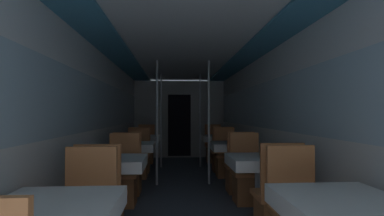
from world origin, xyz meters
TOP-DOWN VIEW (x-y plane):
  - wall_left at (-1.28, 3.60)m, footprint 0.05×10.00m
  - wall_right at (1.28, 3.60)m, footprint 0.05×10.00m
  - ceiling_panel at (0.00, 3.60)m, footprint 2.57×10.00m
  - bulkhead_far at (0.00, 7.57)m, footprint 2.52×0.09m
  - dining_table_left_1 at (-0.85, 2.60)m, footprint 0.71×0.71m
  - chair_left_near_1 at (-0.85, 2.00)m, footprint 0.42×0.42m
  - chair_left_far_1 at (-0.85, 3.19)m, footprint 0.42×0.42m
  - dining_table_left_2 at (-0.85, 4.31)m, footprint 0.71×0.71m
  - chair_left_near_2 at (-0.85, 3.72)m, footprint 0.42×0.42m
  - chair_left_far_2 at (-0.85, 4.90)m, footprint 0.42×0.42m
  - support_pole_left_2 at (-0.45, 4.31)m, footprint 0.04×0.04m
  - dining_table_left_3 at (-0.85, 6.02)m, footprint 0.71×0.71m
  - chair_left_near_3 at (-0.85, 5.43)m, footprint 0.42×0.42m
  - chair_left_far_3 at (-0.85, 6.62)m, footprint 0.42×0.42m
  - support_pole_left_3 at (-0.45, 6.02)m, footprint 0.04×0.04m
  - dining_table_right_0 at (0.85, 0.88)m, footprint 0.71×0.71m
  - dining_table_right_1 at (0.85, 2.60)m, footprint 0.71×0.71m
  - chair_right_near_1 at (0.85, 2.00)m, footprint 0.42×0.42m
  - chair_right_far_1 at (0.85, 3.19)m, footprint 0.42×0.42m
  - dining_table_right_2 at (0.85, 4.31)m, footprint 0.71×0.71m
  - chair_right_near_2 at (0.85, 3.72)m, footprint 0.42×0.42m
  - chair_right_far_2 at (0.85, 4.90)m, footprint 0.42×0.42m
  - support_pole_right_2 at (0.45, 4.31)m, footprint 0.04×0.04m
  - dining_table_right_3 at (0.85, 6.02)m, footprint 0.71×0.71m
  - chair_right_near_3 at (0.85, 5.43)m, footprint 0.42×0.42m
  - chair_right_far_3 at (0.85, 6.62)m, footprint 0.42×0.42m
  - support_pole_right_3 at (0.45, 6.02)m, footprint 0.04×0.04m

SIDE VIEW (x-z plane):
  - chair_left_near_1 at x=-0.85m, z-range -0.19..0.77m
  - chair_left_far_1 at x=-0.85m, z-range -0.19..0.77m
  - chair_left_near_2 at x=-0.85m, z-range -0.19..0.77m
  - chair_left_far_2 at x=-0.85m, z-range -0.19..0.77m
  - chair_left_near_3 at x=-0.85m, z-range -0.19..0.77m
  - chair_left_far_3 at x=-0.85m, z-range -0.19..0.77m
  - chair_right_near_1 at x=0.85m, z-range -0.19..0.77m
  - chair_right_far_1 at x=0.85m, z-range -0.19..0.77m
  - chair_right_near_2 at x=0.85m, z-range -0.19..0.77m
  - chair_right_far_2 at x=0.85m, z-range -0.19..0.77m
  - chair_right_near_3 at x=0.85m, z-range -0.19..0.77m
  - chair_right_far_3 at x=0.85m, z-range -0.19..0.77m
  - dining_table_left_1 at x=-0.85m, z-range 0.27..0.99m
  - dining_table_left_2 at x=-0.85m, z-range 0.27..0.99m
  - dining_table_left_3 at x=-0.85m, z-range 0.27..0.99m
  - dining_table_right_0 at x=0.85m, z-range 0.27..0.99m
  - dining_table_right_1 at x=0.85m, z-range 0.27..0.99m
  - dining_table_right_2 at x=0.85m, z-range 0.27..0.99m
  - dining_table_right_3 at x=0.85m, z-range 0.27..0.99m
  - bulkhead_far at x=0.00m, z-range -0.01..2.15m
  - support_pole_left_2 at x=-0.45m, z-range 0.00..2.16m
  - support_pole_left_3 at x=-0.45m, z-range 0.00..2.16m
  - support_pole_right_2 at x=0.45m, z-range 0.00..2.16m
  - support_pole_right_3 at x=0.45m, z-range 0.00..2.16m
  - wall_left at x=-1.28m, z-range 0.04..2.20m
  - wall_right at x=1.28m, z-range 0.04..2.20m
  - ceiling_panel at x=0.00m, z-range 2.16..2.23m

